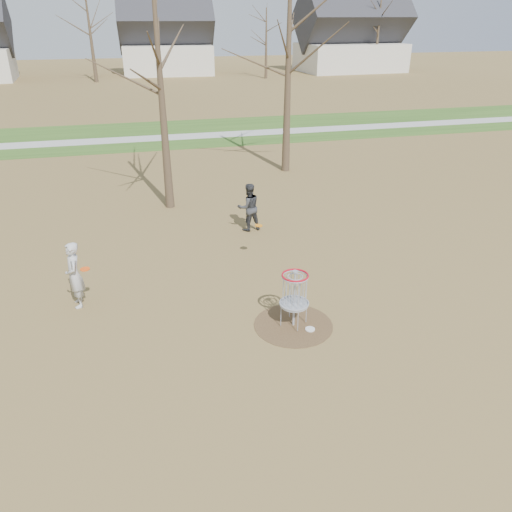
{
  "coord_description": "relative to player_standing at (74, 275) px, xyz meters",
  "views": [
    {
      "loc": [
        -3.13,
        -9.03,
        6.37
      ],
      "look_at": [
        -0.5,
        1.5,
        1.1
      ],
      "focal_mm": 35.0,
      "sensor_mm": 36.0,
      "label": 1
    }
  ],
  "objects": [
    {
      "name": "green_band",
      "position": [
        4.78,
        18.9,
        -0.81
      ],
      "size": [
        160.0,
        8.0,
        0.01
      ],
      "primitive_type": "cube",
      "color": "#2D5119",
      "rests_on": "ground"
    },
    {
      "name": "player_standing",
      "position": [
        0.0,
        0.0,
        0.0
      ],
      "size": [
        0.48,
        0.65,
        1.64
      ],
      "primitive_type": "imported",
      "rotation": [
        0.0,
        0.0,
        -1.41
      ],
      "color": "#B7B7B7",
      "rests_on": "ground"
    },
    {
      "name": "footpath",
      "position": [
        4.78,
        17.9,
        -0.8
      ],
      "size": [
        160.0,
        1.5,
        0.01
      ],
      "primitive_type": "cube",
      "color": "#9E9E99",
      "rests_on": "green_band"
    },
    {
      "name": "houses_row",
      "position": [
        9.1,
        50.46,
        2.7
      ],
      "size": [
        56.51,
        10.01,
        7.26
      ],
      "color": "silver",
      "rests_on": "ground"
    },
    {
      "name": "disc_grounded",
      "position": [
        5.08,
        -2.37,
        -0.8
      ],
      "size": [
        0.22,
        0.22,
        0.02
      ],
      "primitive_type": "cylinder",
      "color": "silver",
      "rests_on": "dirt_circle"
    },
    {
      "name": "player_throwing",
      "position": [
        5.08,
        3.58,
        -0.03
      ],
      "size": [
        0.84,
        0.7,
        1.57
      ],
      "primitive_type": "imported",
      "rotation": [
        0.0,
        0.0,
        3.29
      ],
      "color": "#2F3034",
      "rests_on": "ground"
    },
    {
      "name": "bare_trees",
      "position": [
        6.56,
        33.69,
        4.53
      ],
      "size": [
        52.62,
        44.98,
        9.0
      ],
      "color": "#382B1E",
      "rests_on": "ground"
    },
    {
      "name": "dirt_circle",
      "position": [
        4.78,
        -2.1,
        -0.81
      ],
      "size": [
        1.8,
        1.8,
        0.01
      ],
      "primitive_type": "cylinder",
      "color": "#47331E",
      "rests_on": "ground"
    },
    {
      "name": "ground",
      "position": [
        4.78,
        -2.1,
        -0.82
      ],
      "size": [
        160.0,
        160.0,
        0.0
      ],
      "primitive_type": "plane",
      "color": "brown",
      "rests_on": "ground"
    },
    {
      "name": "disc_golf_basket",
      "position": [
        4.78,
        -2.1,
        0.09
      ],
      "size": [
        0.64,
        0.64,
        1.35
      ],
      "color": "#9EA3AD",
      "rests_on": "ground"
    },
    {
      "name": "discs_in_play",
      "position": [
        2.65,
        0.56,
        0.26
      ],
      "size": [
        4.74,
        1.63,
        0.11
      ],
      "color": "orange",
      "rests_on": "ground"
    }
  ]
}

